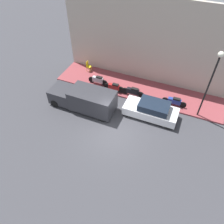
{
  "coord_description": "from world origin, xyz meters",
  "views": [
    {
      "loc": [
        -9.53,
        -3.88,
        12.39
      ],
      "look_at": [
        1.36,
        0.71,
        0.6
      ],
      "focal_mm": 35.0,
      "sensor_mm": 36.0,
      "label": 1
    }
  ],
  "objects_px": {
    "parked_car": "(151,110)",
    "streetlamp": "(213,75)",
    "motorcycle_black": "(133,92)",
    "cafe_chair": "(88,66)",
    "scooter_silver": "(98,80)",
    "delivery_van": "(83,98)",
    "motorcycle_blue": "(174,101)",
    "motorcycle_red": "(114,87)"
  },
  "relations": [
    {
      "from": "motorcycle_black",
      "to": "motorcycle_red",
      "type": "xyz_separation_m",
      "value": [
        -0.03,
        1.72,
        -0.02
      ]
    },
    {
      "from": "cafe_chair",
      "to": "motorcycle_red",
      "type": "bearing_deg",
      "value": -118.77
    },
    {
      "from": "scooter_silver",
      "to": "streetlamp",
      "type": "xyz_separation_m",
      "value": [
        -0.5,
        -8.87,
        3.32
      ]
    },
    {
      "from": "motorcycle_black",
      "to": "cafe_chair",
      "type": "relative_size",
      "value": 1.99
    },
    {
      "from": "motorcycle_red",
      "to": "cafe_chair",
      "type": "distance_m",
      "value": 4.01
    },
    {
      "from": "motorcycle_black",
      "to": "motorcycle_blue",
      "type": "bearing_deg",
      "value": -86.73
    },
    {
      "from": "parked_car",
      "to": "delivery_van",
      "type": "xyz_separation_m",
      "value": [
        -1.1,
        5.3,
        0.26
      ]
    },
    {
      "from": "delivery_van",
      "to": "cafe_chair",
      "type": "xyz_separation_m",
      "value": [
        4.66,
        1.99,
        -0.23
      ]
    },
    {
      "from": "streetlamp",
      "to": "delivery_van",
      "type": "bearing_deg",
      "value": 106.57
    },
    {
      "from": "parked_car",
      "to": "motorcycle_black",
      "type": "height_order",
      "value": "parked_car"
    },
    {
      "from": "delivery_van",
      "to": "streetlamp",
      "type": "height_order",
      "value": "streetlamp"
    },
    {
      "from": "delivery_van",
      "to": "motorcycle_blue",
      "type": "distance_m",
      "value": 7.36
    },
    {
      "from": "delivery_van",
      "to": "cafe_chair",
      "type": "height_order",
      "value": "delivery_van"
    },
    {
      "from": "motorcycle_black",
      "to": "cafe_chair",
      "type": "height_order",
      "value": "cafe_chair"
    },
    {
      "from": "parked_car",
      "to": "scooter_silver",
      "type": "bearing_deg",
      "value": 70.16
    },
    {
      "from": "motorcycle_red",
      "to": "cafe_chair",
      "type": "bearing_deg",
      "value": 61.23
    },
    {
      "from": "motorcycle_red",
      "to": "streetlamp",
      "type": "xyz_separation_m",
      "value": [
        -0.15,
        -7.15,
        3.34
      ]
    },
    {
      "from": "parked_car",
      "to": "motorcycle_red",
      "type": "height_order",
      "value": "parked_car"
    },
    {
      "from": "scooter_silver",
      "to": "streetlamp",
      "type": "relative_size",
      "value": 0.34
    },
    {
      "from": "delivery_van",
      "to": "cafe_chair",
      "type": "relative_size",
      "value": 5.36
    },
    {
      "from": "streetlamp",
      "to": "cafe_chair",
      "type": "relative_size",
      "value": 5.47
    },
    {
      "from": "parked_car",
      "to": "cafe_chair",
      "type": "distance_m",
      "value": 8.11
    },
    {
      "from": "parked_car",
      "to": "motorcycle_blue",
      "type": "distance_m",
      "value": 2.34
    },
    {
      "from": "delivery_van",
      "to": "parked_car",
      "type": "bearing_deg",
      "value": -78.24
    },
    {
      "from": "motorcycle_black",
      "to": "scooter_silver",
      "type": "height_order",
      "value": "scooter_silver"
    },
    {
      "from": "motorcycle_blue",
      "to": "motorcycle_black",
      "type": "xyz_separation_m",
      "value": [
        -0.2,
        3.48,
        0.04
      ]
    },
    {
      "from": "delivery_van",
      "to": "motorcycle_red",
      "type": "distance_m",
      "value": 3.15
    },
    {
      "from": "delivery_van",
      "to": "motorcycle_blue",
      "type": "height_order",
      "value": "delivery_van"
    },
    {
      "from": "motorcycle_blue",
      "to": "delivery_van",
      "type": "bearing_deg",
      "value": 113.71
    },
    {
      "from": "parked_car",
      "to": "streetlamp",
      "type": "relative_size",
      "value": 0.75
    },
    {
      "from": "parked_car",
      "to": "cafe_chair",
      "type": "bearing_deg",
      "value": 64.01
    },
    {
      "from": "streetlamp",
      "to": "cafe_chair",
      "type": "height_order",
      "value": "streetlamp"
    },
    {
      "from": "delivery_van",
      "to": "motorcycle_black",
      "type": "distance_m",
      "value": 4.27
    },
    {
      "from": "motorcycle_black",
      "to": "motorcycle_red",
      "type": "distance_m",
      "value": 1.72
    },
    {
      "from": "parked_car",
      "to": "motorcycle_black",
      "type": "distance_m",
      "value": 2.64
    },
    {
      "from": "cafe_chair",
      "to": "parked_car",
      "type": "bearing_deg",
      "value": -115.99
    },
    {
      "from": "motorcycle_blue",
      "to": "cafe_chair",
      "type": "relative_size",
      "value": 1.98
    },
    {
      "from": "motorcycle_blue",
      "to": "motorcycle_red",
      "type": "bearing_deg",
      "value": 92.49
    },
    {
      "from": "motorcycle_blue",
      "to": "scooter_silver",
      "type": "relative_size",
      "value": 1.06
    },
    {
      "from": "motorcycle_black",
      "to": "delivery_van",
      "type": "bearing_deg",
      "value": 130.33
    },
    {
      "from": "motorcycle_blue",
      "to": "motorcycle_black",
      "type": "bearing_deg",
      "value": 93.27
    },
    {
      "from": "motorcycle_red",
      "to": "streetlamp",
      "type": "height_order",
      "value": "streetlamp"
    }
  ]
}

